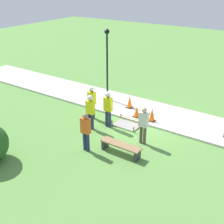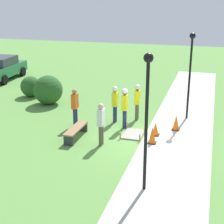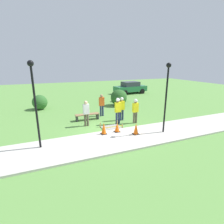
{
  "view_description": "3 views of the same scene",
  "coord_description": "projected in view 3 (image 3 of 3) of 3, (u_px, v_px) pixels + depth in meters",
  "views": [
    {
      "loc": [
        -5.74,
        11.18,
        6.74
      ],
      "look_at": [
        1.01,
        1.0,
        0.79
      ],
      "focal_mm": 45.0,
      "sensor_mm": 36.0,
      "label": 1
    },
    {
      "loc": [
        -13.08,
        -2.52,
        5.71
      ],
      "look_at": [
        0.72,
        1.58,
        0.85
      ],
      "focal_mm": 55.0,
      "sensor_mm": 36.0,
      "label": 2
    },
    {
      "loc": [
        -3.64,
        -9.51,
        4.16
      ],
      "look_at": [
        0.95,
        1.66,
        0.75
      ],
      "focal_mm": 28.0,
      "sensor_mm": 36.0,
      "label": 3
    }
  ],
  "objects": [
    {
      "name": "wet_concrete_patch",
      "position": [
        111.0,
        127.0,
        11.54
      ],
      "size": [
        1.28,
        0.89,
        0.32
      ],
      "color": "gray",
      "rests_on": "ground_plane"
    },
    {
      "name": "worker_assistant",
      "position": [
        118.0,
        108.0,
        12.04
      ],
      "size": [
        0.4,
        0.27,
        1.86
      ],
      "color": "navy",
      "rests_on": "ground_plane"
    },
    {
      "name": "shrub_rounded_mid",
      "position": [
        121.0,
        96.0,
        19.37
      ],
      "size": [
        1.23,
        1.23,
        1.23
      ],
      "color": "#285623",
      "rests_on": "ground_plane"
    },
    {
      "name": "park_bench",
      "position": [
        87.0,
        116.0,
        13.09
      ],
      "size": [
        1.78,
        0.44,
        0.47
      ],
      "color": "#2D2D33",
      "rests_on": "ground_plane"
    },
    {
      "name": "shrub_rounded_near",
      "position": [
        119.0,
        98.0,
        17.41
      ],
      "size": [
        1.61,
        1.61,
        1.61
      ],
      "color": "#285623",
      "rests_on": "ground_plane"
    },
    {
      "name": "shrub_rounded_far",
      "position": [
        40.0,
        102.0,
        16.01
      ],
      "size": [
        1.34,
        1.34,
        1.34
      ],
      "color": "#2D6028",
      "rests_on": "ground_plane"
    },
    {
      "name": "traffic_cone_far_patch",
      "position": [
        117.0,
        127.0,
        10.59
      ],
      "size": [
        0.34,
        0.34,
        0.59
      ],
      "color": "black",
      "rests_on": "sidewalk"
    },
    {
      "name": "lamppost_far",
      "position": [
        34.0,
        93.0,
        7.98
      ],
      "size": [
        0.28,
        0.28,
        4.18
      ],
      "color": "black",
      "rests_on": "sidewalk"
    },
    {
      "name": "sidewalk",
      "position": [
        117.0,
        140.0,
        9.67
      ],
      "size": [
        28.0,
        2.79,
        0.1
      ],
      "color": "#BCB7AD",
      "rests_on": "ground_plane"
    },
    {
      "name": "ground_plane",
      "position": [
        108.0,
        132.0,
        10.93
      ],
      "size": [
        60.0,
        60.0,
        0.0
      ],
      "primitive_type": "plane",
      "color": "#5B8E42"
    },
    {
      "name": "traffic_cone_near_patch",
      "position": [
        104.0,
        128.0,
        10.24
      ],
      "size": [
        0.34,
        0.34,
        0.7
      ],
      "color": "black",
      "rests_on": "sidewalk"
    },
    {
      "name": "worker_supervisor",
      "position": [
        135.0,
        109.0,
        12.23
      ],
      "size": [
        0.4,
        0.25,
        1.76
      ],
      "color": "brown",
      "rests_on": "ground_plane"
    },
    {
      "name": "worker_trainee",
      "position": [
        122.0,
        107.0,
        12.83
      ],
      "size": [
        0.4,
        0.25,
        1.76
      ],
      "color": "navy",
      "rests_on": "ground_plane"
    },
    {
      "name": "bystander_in_orange_shirt",
      "position": [
        102.0,
        104.0,
        13.92
      ],
      "size": [
        0.4,
        0.23,
        1.76
      ],
      "color": "navy",
      "rests_on": "ground_plane"
    },
    {
      "name": "lamppost_near",
      "position": [
        167.0,
        88.0,
        9.92
      ],
      "size": [
        0.28,
        0.28,
        4.07
      ],
      "color": "black",
      "rests_on": "sidewalk"
    },
    {
      "name": "traffic_cone_sidewalk_edge",
      "position": [
        136.0,
        129.0,
        10.22
      ],
      "size": [
        0.34,
        0.34,
        0.68
      ],
      "color": "black",
      "rests_on": "sidewalk"
    },
    {
      "name": "parked_car_green",
      "position": [
        130.0,
        87.0,
        24.3
      ],
      "size": [
        4.61,
        2.32,
        1.64
      ],
      "rotation": [
        0.0,
        0.0,
        0.08
      ],
      "color": "#236B3D",
      "rests_on": "ground_plane"
    },
    {
      "name": "bystander_in_gray_shirt",
      "position": [
        86.0,
        112.0,
        11.66
      ],
      "size": [
        0.4,
        0.23,
        1.75
      ],
      "color": "brown",
      "rests_on": "ground_plane"
    }
  ]
}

